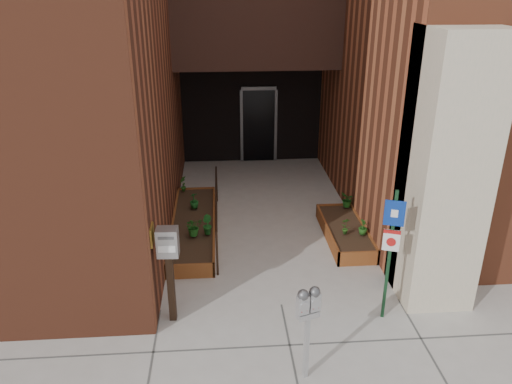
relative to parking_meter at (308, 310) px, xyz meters
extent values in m
plane|color=#9E9991|center=(-0.12, 1.63, -1.10)|extent=(80.00, 80.00, 0.00)
cube|color=beige|center=(2.43, 1.83, 1.10)|extent=(1.10, 1.20, 4.40)
cube|color=black|center=(-0.12, 7.63, 2.90)|extent=(4.20, 2.00, 2.00)
cube|color=black|center=(-0.12, 9.03, 0.40)|extent=(4.00, 0.30, 3.00)
cube|color=black|center=(0.08, 8.85, -0.05)|extent=(0.90, 0.06, 2.10)
cube|color=#B79338|center=(-2.11, 1.43, 0.40)|extent=(0.04, 0.30, 0.30)
cube|color=brown|center=(-1.67, 2.55, -0.95)|extent=(0.90, 0.04, 0.30)
cube|color=brown|center=(-1.67, 6.11, -0.95)|extent=(0.90, 0.04, 0.30)
cube|color=brown|center=(-2.10, 4.33, -0.95)|extent=(0.04, 3.60, 0.30)
cube|color=brown|center=(-1.24, 4.33, -0.95)|extent=(0.04, 3.60, 0.30)
cube|color=black|center=(-1.67, 4.33, -0.97)|extent=(0.82, 3.52, 0.26)
cube|color=brown|center=(1.48, 2.75, -0.95)|extent=(0.80, 0.04, 0.30)
cube|color=brown|center=(1.48, 4.91, -0.95)|extent=(0.80, 0.04, 0.30)
cube|color=brown|center=(1.10, 3.83, -0.95)|extent=(0.04, 2.20, 0.30)
cube|color=brown|center=(1.86, 3.83, -0.95)|extent=(0.04, 2.20, 0.30)
cube|color=black|center=(1.48, 3.83, -0.97)|extent=(0.72, 2.12, 0.26)
cylinder|color=black|center=(-1.17, 2.63, -0.65)|extent=(0.04, 0.04, 0.90)
cylinder|color=black|center=(-1.17, 5.93, -0.65)|extent=(0.04, 0.04, 0.90)
cylinder|color=black|center=(-1.17, 4.28, -0.22)|extent=(0.04, 3.30, 0.04)
cube|color=#AFAFB2|center=(0.00, 0.00, -0.61)|extent=(0.08, 0.08, 0.98)
cube|color=#AFAFB2|center=(0.00, 0.00, -0.08)|extent=(0.32, 0.21, 0.08)
cube|color=#AFAFB2|center=(-0.08, -0.03, 0.10)|extent=(0.17, 0.14, 0.26)
sphere|color=#59595B|center=(-0.08, -0.03, 0.25)|extent=(0.15, 0.15, 0.15)
cube|color=white|center=(-0.06, -0.08, 0.12)|extent=(0.09, 0.03, 0.05)
cube|color=#B21414|center=(-0.06, -0.08, 0.04)|extent=(0.09, 0.03, 0.03)
cube|color=#AFAFB2|center=(0.08, 0.03, 0.10)|extent=(0.17, 0.14, 0.26)
sphere|color=#59595B|center=(0.08, 0.03, 0.25)|extent=(0.15, 0.15, 0.15)
cube|color=white|center=(0.10, -0.02, 0.12)|extent=(0.09, 0.03, 0.05)
cube|color=#B21414|center=(0.10, -0.02, 0.04)|extent=(0.09, 0.03, 0.03)
cube|color=#13351D|center=(1.46, 1.21, 0.00)|extent=(0.06, 0.06, 2.20)
cube|color=navy|center=(1.45, 1.18, 0.75)|extent=(0.29, 0.12, 0.40)
cube|color=white|center=(1.44, 1.17, 0.75)|extent=(0.10, 0.04, 0.12)
cube|color=white|center=(1.45, 1.18, 0.30)|extent=(0.24, 0.10, 0.35)
cube|color=#B21414|center=(1.44, 1.17, 0.45)|extent=(0.24, 0.09, 0.06)
cylinder|color=#B21414|center=(1.44, 1.17, 0.28)|extent=(0.14, 0.06, 0.14)
cube|color=black|center=(-1.89, 1.40, -0.51)|extent=(0.11, 0.11, 1.18)
cube|color=#A3A3A5|center=(-1.89, 1.40, 0.29)|extent=(0.33, 0.25, 0.45)
cube|color=#59595B|center=(-1.89, 1.28, 0.42)|extent=(0.24, 0.02, 0.04)
cube|color=white|center=(-1.89, 1.28, 0.24)|extent=(0.26, 0.02, 0.11)
imported|color=#1F5F1B|center=(-1.63, 3.65, -0.61)|extent=(0.45, 0.45, 0.37)
imported|color=#18541A|center=(-1.37, 3.70, -0.60)|extent=(0.29, 0.29, 0.39)
imported|color=#17511B|center=(-1.67, 4.96, -0.62)|extent=(0.28, 0.28, 0.36)
imported|color=#225A19|center=(-1.97, 5.93, -0.61)|extent=(0.25, 0.25, 0.37)
imported|color=#1F5117|center=(1.73, 3.44, -0.64)|extent=(0.22, 0.22, 0.32)
imported|color=#265317|center=(1.38, 3.48, -0.62)|extent=(0.20, 0.20, 0.36)
imported|color=#1B601B|center=(1.73, 4.73, -0.63)|extent=(0.34, 0.34, 0.34)
camera|label=1|loc=(-1.06, -5.20, 3.90)|focal=35.00mm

